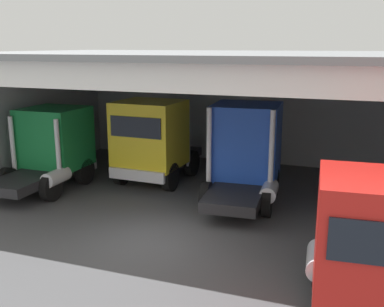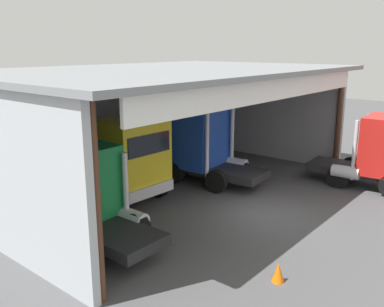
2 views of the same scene
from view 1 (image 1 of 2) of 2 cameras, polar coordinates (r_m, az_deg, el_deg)
The scene contains 8 objects.
ground_plane at distance 13.92m, azimuth -5.10°, elevation -10.62°, with size 80.00×80.00×0.00m, color #4C4C4F.
workshop_shed at distance 18.42m, azimuth 2.64°, elevation 7.74°, with size 16.58×10.97×5.43m.
truck_green_yard_outside at distance 19.08m, azimuth -17.34°, elevation 0.86°, with size 2.52×4.72×3.23m.
truck_yellow_center_left_bay at distance 18.83m, azimuth -4.99°, elevation 1.75°, with size 2.74×4.88×3.50m.
truck_blue_center_bay at distance 16.82m, azimuth 6.74°, elevation 0.38°, with size 2.83×5.04×3.59m.
truck_red_center_right_bay at distance 9.79m, azimuth 22.19°, elevation -11.40°, with size 2.74×4.81×3.33m.
oil_drum at distance 22.03m, azimuth 4.99°, elevation -0.25°, with size 0.58×0.58×0.90m, color #197233.
tool_cart at distance 22.10m, azimuth 4.48°, elevation -0.06°, with size 0.90×0.60×1.00m, color red.
Camera 1 is at (5.46, -11.47, 5.69)m, focal length 42.17 mm.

